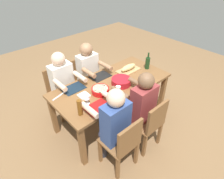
{
  "coord_description": "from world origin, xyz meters",
  "views": [
    {
      "loc": [
        1.62,
        1.79,
        2.38
      ],
      "look_at": [
        0.0,
        0.0,
        0.63
      ],
      "focal_mm": 30.61,
      "sensor_mm": 36.0,
      "label": 1
    }
  ],
  "objects_px": {
    "diner_far_center": "(141,104)",
    "beer_bottle": "(80,108)",
    "bread_loaf": "(128,67)",
    "wine_bottle": "(148,63)",
    "diner_near_center": "(89,72)",
    "serving_bowl_pasta": "(100,90)",
    "chair_near_center": "(84,78)",
    "diner_near_right": "(64,83)",
    "diner_far_right": "(113,122)",
    "chair_near_right": "(60,89)",
    "dining_table": "(112,88)",
    "wine_glass": "(87,97)",
    "chair_far_right": "(123,143)",
    "napkin_stack": "(84,96)",
    "cutting_board": "(128,70)",
    "chair_far_center": "(149,122)",
    "cup_far_center": "(118,90)"
  },
  "relations": [
    {
      "from": "chair_near_center",
      "to": "diner_near_right",
      "type": "xyz_separation_m",
      "value": [
        0.51,
        0.18,
        0.21
      ]
    },
    {
      "from": "chair_near_right",
      "to": "chair_far_right",
      "type": "bearing_deg",
      "value": 90.0
    },
    {
      "from": "wine_bottle",
      "to": "diner_far_center",
      "type": "bearing_deg",
      "value": 34.53
    },
    {
      "from": "bread_loaf",
      "to": "wine_bottle",
      "type": "xyz_separation_m",
      "value": [
        -0.3,
        0.16,
        0.04
      ]
    },
    {
      "from": "dining_table",
      "to": "diner_near_center",
      "type": "distance_m",
      "value": 0.58
    },
    {
      "from": "beer_bottle",
      "to": "wine_glass",
      "type": "relative_size",
      "value": 1.33
    },
    {
      "from": "chair_far_center",
      "to": "dining_table",
      "type": "bearing_deg",
      "value": -90.0
    },
    {
      "from": "diner_near_center",
      "to": "wine_glass",
      "type": "xyz_separation_m",
      "value": [
        0.56,
        0.71,
        0.16
      ]
    },
    {
      "from": "diner_far_center",
      "to": "beer_bottle",
      "type": "bearing_deg",
      "value": -24.59
    },
    {
      "from": "chair_near_center",
      "to": "napkin_stack",
      "type": "relative_size",
      "value": 6.07
    },
    {
      "from": "diner_near_right",
      "to": "beer_bottle",
      "type": "bearing_deg",
      "value": 73.85
    },
    {
      "from": "cutting_board",
      "to": "cup_far_center",
      "type": "relative_size",
      "value": 3.75
    },
    {
      "from": "dining_table",
      "to": "diner_far_center",
      "type": "bearing_deg",
      "value": 90.0
    },
    {
      "from": "chair_far_right",
      "to": "cup_far_center",
      "type": "xyz_separation_m",
      "value": [
        -0.41,
        -0.54,
        0.31
      ]
    },
    {
      "from": "cutting_board",
      "to": "bread_loaf",
      "type": "xyz_separation_m",
      "value": [
        0.0,
        0.0,
        0.06
      ]
    },
    {
      "from": "diner_near_right",
      "to": "beer_bottle",
      "type": "xyz_separation_m",
      "value": [
        0.24,
        0.82,
        0.15
      ]
    },
    {
      "from": "dining_table",
      "to": "bread_loaf",
      "type": "xyz_separation_m",
      "value": [
        -0.46,
        -0.1,
        0.15
      ]
    },
    {
      "from": "chair_far_center",
      "to": "cup_far_center",
      "type": "xyz_separation_m",
      "value": [
        0.09,
        -0.54,
        0.31
      ]
    },
    {
      "from": "diner_far_right",
      "to": "cup_far_center",
      "type": "relative_size",
      "value": 11.24
    },
    {
      "from": "chair_far_right",
      "to": "napkin_stack",
      "type": "distance_m",
      "value": 0.84
    },
    {
      "from": "chair_near_center",
      "to": "chair_far_right",
      "type": "bearing_deg",
      "value": 71.7
    },
    {
      "from": "diner_far_right",
      "to": "bread_loaf",
      "type": "distance_m",
      "value": 1.19
    },
    {
      "from": "wine_bottle",
      "to": "wine_glass",
      "type": "distance_m",
      "value": 1.33
    },
    {
      "from": "dining_table",
      "to": "cup_far_center",
      "type": "xyz_separation_m",
      "value": [
        0.09,
        0.23,
        0.14
      ]
    },
    {
      "from": "chair_far_right",
      "to": "diner_far_center",
      "type": "bearing_deg",
      "value": -160.02
    },
    {
      "from": "dining_table",
      "to": "chair_near_center",
      "type": "distance_m",
      "value": 0.78
    },
    {
      "from": "diner_near_right",
      "to": "beer_bottle",
      "type": "height_order",
      "value": "diner_near_right"
    },
    {
      "from": "dining_table",
      "to": "diner_near_right",
      "type": "bearing_deg",
      "value": -48.95
    },
    {
      "from": "serving_bowl_pasta",
      "to": "chair_near_right",
      "type": "bearing_deg",
      "value": -74.42
    },
    {
      "from": "diner_near_center",
      "to": "napkin_stack",
      "type": "distance_m",
      "value": 0.75
    },
    {
      "from": "chair_far_center",
      "to": "bread_loaf",
      "type": "bearing_deg",
      "value": -118.16
    },
    {
      "from": "chair_near_center",
      "to": "diner_near_center",
      "type": "height_order",
      "value": "diner_near_center"
    },
    {
      "from": "chair_near_center",
      "to": "cutting_board",
      "type": "bearing_deg",
      "value": 125.03
    },
    {
      "from": "diner_near_center",
      "to": "serving_bowl_pasta",
      "type": "height_order",
      "value": "diner_near_center"
    },
    {
      "from": "dining_table",
      "to": "beer_bottle",
      "type": "xyz_separation_m",
      "value": [
        0.74,
        0.24,
        0.19
      ]
    },
    {
      "from": "diner_near_center",
      "to": "diner_near_right",
      "type": "xyz_separation_m",
      "value": [
        0.51,
        0.0,
        0.0
      ]
    },
    {
      "from": "wine_glass",
      "to": "serving_bowl_pasta",
      "type": "bearing_deg",
      "value": -165.9
    },
    {
      "from": "chair_far_center",
      "to": "serving_bowl_pasta",
      "type": "xyz_separation_m",
      "value": [
        0.28,
        -0.71,
        0.3
      ]
    },
    {
      "from": "dining_table",
      "to": "beer_bottle",
      "type": "height_order",
      "value": "beer_bottle"
    },
    {
      "from": "chair_near_right",
      "to": "bread_loaf",
      "type": "xyz_separation_m",
      "value": [
        -0.97,
        0.66,
        0.32
      ]
    },
    {
      "from": "wine_glass",
      "to": "bread_loaf",
      "type": "bearing_deg",
      "value": -167.23
    },
    {
      "from": "serving_bowl_pasta",
      "to": "bread_loaf",
      "type": "distance_m",
      "value": 0.76
    },
    {
      "from": "diner_near_right",
      "to": "cutting_board",
      "type": "xyz_separation_m",
      "value": [
        -0.97,
        0.48,
        0.05
      ]
    },
    {
      "from": "chair_near_right",
      "to": "diner_far_center",
      "type": "bearing_deg",
      "value": 110.6
    },
    {
      "from": "diner_far_right",
      "to": "serving_bowl_pasta",
      "type": "distance_m",
      "value": 0.58
    },
    {
      "from": "chair_near_right",
      "to": "diner_far_right",
      "type": "xyz_separation_m",
      "value": [
        0.0,
        1.34,
        0.21
      ]
    },
    {
      "from": "dining_table",
      "to": "chair_far_center",
      "type": "xyz_separation_m",
      "value": [
        0.0,
        0.76,
        -0.17
      ]
    },
    {
      "from": "chair_far_right",
      "to": "wine_bottle",
      "type": "relative_size",
      "value": 2.93
    },
    {
      "from": "diner_near_center",
      "to": "serving_bowl_pasta",
      "type": "relative_size",
      "value": 4.78
    },
    {
      "from": "diner_far_center",
      "to": "chair_near_center",
      "type": "relative_size",
      "value": 1.41
    }
  ]
}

